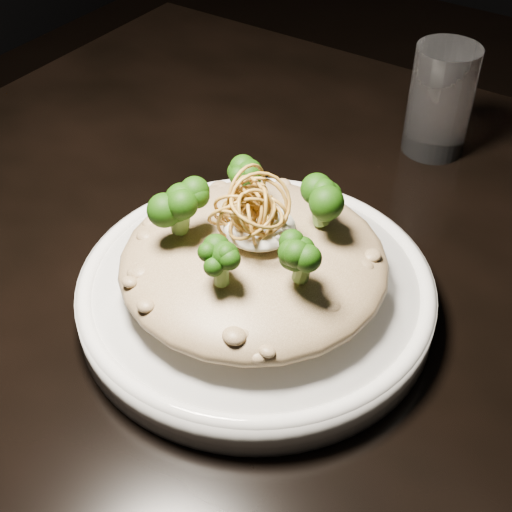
# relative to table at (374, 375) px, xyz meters

# --- Properties ---
(table) EXTENTS (1.10, 0.80, 0.75)m
(table) POSITION_rel_table_xyz_m (0.00, 0.00, 0.00)
(table) COLOR black
(table) RESTS_ON ground
(plate) EXTENTS (0.28, 0.28, 0.03)m
(plate) POSITION_rel_table_xyz_m (-0.09, -0.06, 0.10)
(plate) COLOR white
(plate) RESTS_ON table
(risotto) EXTENTS (0.21, 0.21, 0.05)m
(risotto) POSITION_rel_table_xyz_m (-0.09, -0.06, 0.13)
(risotto) COLOR brown
(risotto) RESTS_ON plate
(broccoli) EXTENTS (0.14, 0.14, 0.05)m
(broccoli) POSITION_rel_table_xyz_m (-0.09, -0.06, 0.18)
(broccoli) COLOR black
(broccoli) RESTS_ON risotto
(cheese) EXTENTS (0.05, 0.05, 0.02)m
(cheese) POSITION_rel_table_xyz_m (-0.09, -0.05, 0.16)
(cheese) COLOR white
(cheese) RESTS_ON risotto
(shallots) EXTENTS (0.06, 0.06, 0.04)m
(shallots) POSITION_rel_table_xyz_m (-0.09, -0.06, 0.19)
(shallots) COLOR brown
(shallots) RESTS_ON cheese
(drinking_glass) EXTENTS (0.08, 0.08, 0.11)m
(drinking_glass) POSITION_rel_table_xyz_m (-0.06, 0.24, 0.14)
(drinking_glass) COLOR white
(drinking_glass) RESTS_ON table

